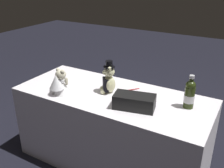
# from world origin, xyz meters

# --- Properties ---
(ground_plane) EXTENTS (12.00, 12.00, 0.00)m
(ground_plane) POSITION_xyz_m (0.00, 0.00, 0.00)
(ground_plane) COLOR black
(reception_table) EXTENTS (1.81, 0.76, 0.76)m
(reception_table) POSITION_xyz_m (0.00, 0.00, 0.38)
(reception_table) COLOR white
(reception_table) RESTS_ON ground_plane
(teddy_bear_groom) EXTENTS (0.15, 0.14, 0.31)m
(teddy_bear_groom) POSITION_xyz_m (0.05, -0.02, 0.89)
(teddy_bear_groom) COLOR beige
(teddy_bear_groom) RESTS_ON reception_table
(teddy_bear_bride) EXTENTS (0.19, 0.23, 0.24)m
(teddy_bear_bride) POSITION_xyz_m (0.42, 0.22, 0.87)
(teddy_bear_bride) COLOR white
(teddy_bear_bride) RESTS_ON reception_table
(champagne_bottle) EXTENTS (0.09, 0.09, 0.29)m
(champagne_bottle) POSITION_xyz_m (-0.67, -0.10, 0.89)
(champagne_bottle) COLOR #2A3613
(champagne_bottle) RESTS_ON reception_table
(signing_pen) EXTENTS (0.09, 0.11, 0.01)m
(signing_pen) POSITION_xyz_m (-0.13, -0.17, 0.77)
(signing_pen) COLOR maroon
(signing_pen) RESTS_ON reception_table
(gift_case_black) EXTENTS (0.36, 0.23, 0.12)m
(gift_case_black) POSITION_xyz_m (-0.29, 0.14, 0.82)
(gift_case_black) COLOR black
(gift_case_black) RESTS_ON reception_table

